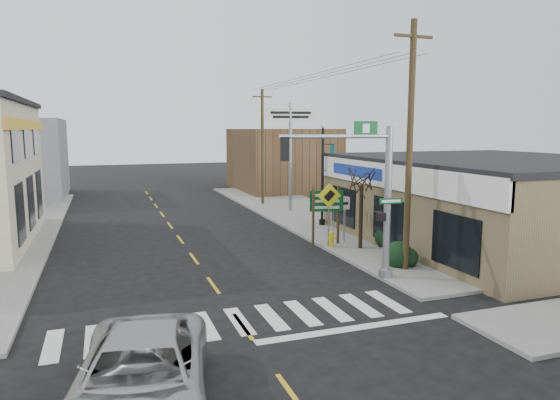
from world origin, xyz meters
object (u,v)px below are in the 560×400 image
object	(u,v)px
utility_pole_near	(410,145)
utility_pole_far	(262,146)
dance_center_sign	(290,131)
bare_tree	(362,174)
lamp_post	(324,166)
fire_hydrant	(331,238)
suv	(141,378)
guide_sign	(326,207)
traffic_signal_pole	(372,186)

from	to	relation	value
utility_pole_near	utility_pole_far	bearing A→B (deg)	88.95
dance_center_sign	bare_tree	world-z (taller)	dance_center_sign
lamp_post	dance_center_sign	world-z (taller)	dance_center_sign
fire_hydrant	dance_center_sign	bearing A→B (deg)	79.58
fire_hydrant	lamp_post	distance (m)	6.25
utility_pole_near	bare_tree	bearing A→B (deg)	88.95
suv	guide_sign	distance (m)	14.98
lamp_post	utility_pole_near	distance (m)	9.62
suv	utility_pole_near	bearing A→B (deg)	43.42
lamp_post	bare_tree	world-z (taller)	lamp_post
fire_hydrant	dance_center_sign	xyz separation A→B (m)	(1.94, 10.53, 4.94)
lamp_post	utility_pole_far	size ratio (longest dim) A/B	0.70
suv	lamp_post	bearing A→B (deg)	65.77
dance_center_sign	guide_sign	bearing A→B (deg)	-92.78
guide_sign	dance_center_sign	world-z (taller)	dance_center_sign
suv	utility_pole_far	bearing A→B (deg)	77.95
fire_hydrant	bare_tree	size ratio (longest dim) A/B	0.18
traffic_signal_pole	guide_sign	world-z (taller)	traffic_signal_pole
traffic_signal_pole	utility_pole_far	distance (m)	19.30
lamp_post	utility_pole_far	distance (m)	9.13
guide_sign	lamp_post	xyz separation A→B (m)	(1.96, 4.63, 1.54)
traffic_signal_pole	utility_pole_far	bearing A→B (deg)	89.89
bare_tree	utility_pole_near	xyz separation A→B (m)	(0.00, -3.65, 1.42)
traffic_signal_pole	suv	bearing A→B (deg)	-138.51
bare_tree	utility_pole_near	size ratio (longest dim) A/B	0.46
suv	traffic_signal_pole	distance (m)	10.91
dance_center_sign	utility_pole_near	xyz separation A→B (m)	(-0.77, -14.82, -0.50)
traffic_signal_pole	fire_hydrant	xyz separation A→B (m)	(0.82, 4.96, -3.00)
suv	traffic_signal_pole	size ratio (longest dim) A/B	0.98
fire_hydrant	dance_center_sign	distance (m)	11.79
suv	utility_pole_far	distance (m)	27.68
lamp_post	bare_tree	bearing A→B (deg)	-101.58
traffic_signal_pole	dance_center_sign	xyz separation A→B (m)	(2.75, 15.49, 1.94)
suv	utility_pole_near	size ratio (longest dim) A/B	0.59
utility_pole_near	fire_hydrant	bearing A→B (deg)	104.11
guide_sign	bare_tree	size ratio (longest dim) A/B	0.64
traffic_signal_pole	utility_pole_far	xyz separation A→B (m)	(1.98, 19.18, 0.84)
bare_tree	dance_center_sign	bearing A→B (deg)	86.04
guide_sign	traffic_signal_pole	bearing A→B (deg)	-83.92
suv	bare_tree	xyz separation A→B (m)	(10.55, 10.47, 2.79)
utility_pole_far	guide_sign	bearing A→B (deg)	-94.80
utility_pole_near	utility_pole_far	size ratio (longest dim) A/B	1.14
fire_hydrant	utility_pole_near	world-z (taller)	utility_pole_near
suv	dance_center_sign	xyz separation A→B (m)	(11.32, 21.64, 4.71)
suv	lamp_post	distance (m)	20.01
utility_pole_far	traffic_signal_pole	bearing A→B (deg)	-95.69
guide_sign	fire_hydrant	size ratio (longest dim) A/B	3.63
suv	traffic_signal_pole	xyz separation A→B (m)	(8.57, 6.16, 2.77)
guide_sign	fire_hydrant	xyz separation A→B (m)	(0.04, -0.54, -1.39)
fire_hydrant	lamp_post	xyz separation A→B (m)	(1.93, 5.17, 2.93)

